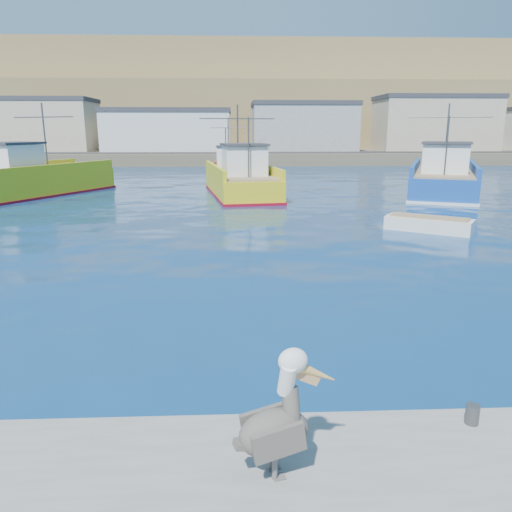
% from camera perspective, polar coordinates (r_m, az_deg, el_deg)
% --- Properties ---
extents(ground, '(260.00, 260.00, 0.00)m').
position_cam_1_polar(ground, '(10.86, 0.17, -11.45)').
color(ground, '#071F52').
rests_on(ground, ground).
extents(dock_bollards, '(36.20, 0.20, 0.30)m').
position_cam_1_polar(dock_bollards, '(7.63, 6.19, -17.97)').
color(dock_bollards, '#4C4C4C').
rests_on(dock_bollards, dock).
extents(far_shore, '(200.00, 81.00, 24.00)m').
position_cam_1_polar(far_shore, '(119.06, -2.42, 16.27)').
color(far_shore, brown).
rests_on(far_shore, ground).
extents(trawler_yellow_a, '(9.35, 13.23, 6.69)m').
position_cam_1_polar(trawler_yellow_a, '(40.33, -24.14, 7.90)').
color(trawler_yellow_a, gold).
rests_on(trawler_yellow_a, ground).
extents(trawler_yellow_b, '(5.84, 12.32, 6.59)m').
position_cam_1_polar(trawler_yellow_b, '(37.04, -1.72, 8.59)').
color(trawler_yellow_b, gold).
rests_on(trawler_yellow_b, ground).
extents(trawler_blue, '(8.94, 13.45, 6.69)m').
position_cam_1_polar(trawler_blue, '(40.16, 20.59, 8.21)').
color(trawler_blue, '#174499').
rests_on(trawler_blue, ground).
extents(boat_orange, '(3.70, 7.25, 5.92)m').
position_cam_1_polar(boat_orange, '(51.97, -3.25, 10.09)').
color(boat_orange, '#C44F1F').
rests_on(boat_orange, ground).
extents(skiff_mid, '(4.04, 3.36, 0.86)m').
position_cam_1_polar(skiff_mid, '(25.24, 19.13, 3.33)').
color(skiff_mid, silver).
rests_on(skiff_mid, ground).
extents(pelican, '(1.34, 0.77, 1.67)m').
position_cam_1_polar(pelican, '(6.47, 2.56, -18.46)').
color(pelican, '#595451').
rests_on(pelican, dock).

